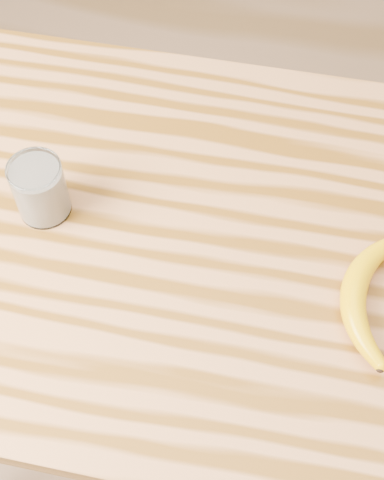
# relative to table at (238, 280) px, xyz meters

# --- Properties ---
(room) EXTENTS (4.04, 4.04, 2.70)m
(room) POSITION_rel_table_xyz_m (0.00, 0.00, 0.58)
(room) COLOR brown
(room) RESTS_ON ground
(table) EXTENTS (1.20, 0.80, 0.90)m
(table) POSITION_rel_table_xyz_m (0.00, 0.00, 0.00)
(table) COLOR #B1723E
(table) RESTS_ON ground
(smoothie_glass) EXTENTS (0.08, 0.08, 0.11)m
(smoothie_glass) POSITION_rel_table_xyz_m (-0.33, -0.00, 0.18)
(smoothie_glass) COLOR white
(smoothie_glass) RESTS_ON table
(banana) EXTENTS (0.15, 0.33, 0.04)m
(banana) POSITION_rel_table_xyz_m (0.18, -0.07, 0.15)
(banana) COLOR #E3A800
(banana) RESTS_ON table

